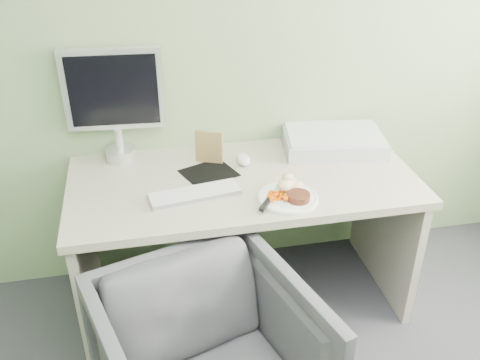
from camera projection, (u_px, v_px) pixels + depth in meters
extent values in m
plane|color=gray|center=(227.00, 23.00, 2.47)|extent=(3.50, 0.00, 3.50)
cube|color=#C1B2A2|center=(243.00, 182.00, 2.48)|extent=(1.60, 0.75, 0.04)
cube|color=#ABA191|center=(86.00, 264.00, 2.53)|extent=(0.04, 0.70, 0.69)
cube|color=#ABA191|center=(385.00, 227.00, 2.79)|extent=(0.04, 0.70, 0.69)
cylinder|color=white|center=(288.00, 198.00, 2.30)|extent=(0.26, 0.26, 0.01)
cylinder|color=black|center=(299.00, 197.00, 2.27)|extent=(0.12, 0.12, 0.03)
ellipsoid|color=tan|center=(290.00, 183.00, 2.34)|extent=(0.12, 0.10, 0.06)
cube|color=#FA6305|center=(277.00, 195.00, 2.27)|extent=(0.08, 0.07, 0.04)
cube|color=silver|center=(276.00, 191.00, 2.32)|extent=(0.10, 0.13, 0.01)
cube|color=black|center=(265.00, 205.00, 2.22)|extent=(0.07, 0.09, 0.02)
cube|color=black|center=(209.00, 173.00, 2.51)|extent=(0.29, 0.27, 0.00)
cube|color=white|center=(195.00, 194.00, 2.32)|extent=(0.41, 0.17, 0.02)
ellipsoid|color=white|center=(243.00, 160.00, 2.58)|extent=(0.07, 0.12, 0.04)
cube|color=#A47C4C|center=(209.00, 147.00, 2.56)|extent=(0.13, 0.07, 0.16)
cylinder|color=white|center=(206.00, 151.00, 2.65)|extent=(0.03, 0.03, 0.06)
cone|color=#94BEED|center=(206.00, 144.00, 2.63)|extent=(0.02, 0.02, 0.02)
cube|color=#B9BBC1|center=(333.00, 142.00, 2.71)|extent=(0.54, 0.40, 0.08)
cylinder|color=silver|center=(121.00, 154.00, 2.61)|extent=(0.14, 0.14, 0.06)
cylinder|color=silver|center=(119.00, 139.00, 2.57)|extent=(0.04, 0.04, 0.10)
cube|color=silver|center=(113.00, 89.00, 2.47)|extent=(0.46, 0.07, 0.39)
cube|color=black|center=(113.00, 91.00, 2.45)|extent=(0.41, 0.04, 0.34)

